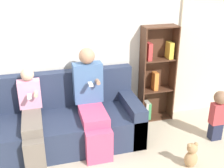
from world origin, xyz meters
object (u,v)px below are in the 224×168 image
at_px(couch, 57,124).
at_px(adult_seated, 91,100).
at_px(child_seated, 32,118).
at_px(bookshelf, 156,76).
at_px(toddler_standing, 218,113).
at_px(teddy_bear, 191,156).

xyz_separation_m(couch, adult_seated, (0.45, -0.09, 0.35)).
relative_size(child_seated, bookshelf, 0.73).
relative_size(child_seated, toddler_standing, 1.47).
distance_m(bookshelf, teddy_bear, 1.33).
distance_m(child_seated, bookshelf, 1.87).
relative_size(adult_seated, toddler_standing, 1.76).
relative_size(child_seated, teddy_bear, 3.21).
distance_m(toddler_standing, teddy_bear, 0.79).
bearing_deg(adult_seated, child_seated, -175.73).
bearing_deg(bookshelf, toddler_standing, -53.21).
relative_size(couch, toddler_standing, 3.06).
height_order(couch, teddy_bear, couch).
bearing_deg(toddler_standing, bookshelf, 126.79).
bearing_deg(toddler_standing, couch, 167.54).
height_order(adult_seated, child_seated, adult_seated).
xyz_separation_m(couch, bookshelf, (1.51, 0.32, 0.41)).
bearing_deg(couch, adult_seated, -11.88).
bearing_deg(bookshelf, child_seated, -165.53).
bearing_deg(bookshelf, adult_seated, -158.81).
height_order(child_seated, toddler_standing, child_seated).
bearing_deg(toddler_standing, teddy_bear, -145.04).
xyz_separation_m(child_seated, bookshelf, (1.81, 0.47, 0.18)).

